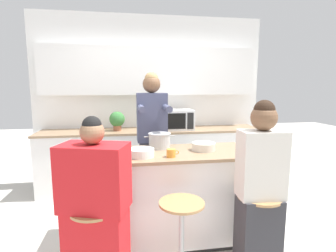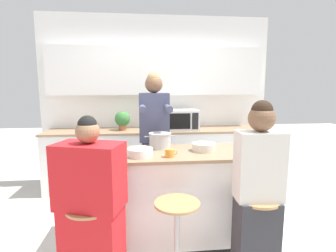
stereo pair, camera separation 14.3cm
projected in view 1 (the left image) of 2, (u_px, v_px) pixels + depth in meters
ground_plane at (169, 239)px, 2.74m from camera, size 16.00×16.00×0.00m
wall_back at (151, 89)px, 4.24m from camera, size 3.68×0.22×2.70m
back_counter at (154, 158)px, 4.11m from camera, size 3.41×0.61×0.92m
kitchen_island at (169, 196)px, 2.67m from camera, size 1.66×0.68×0.93m
bar_stool_leftmost at (96, 248)px, 1.99m from camera, size 0.38×0.38×0.68m
bar_stool_center at (181, 239)px, 2.10m from camera, size 0.38×0.38×0.68m
bar_stool_rightmost at (258, 231)px, 2.21m from camera, size 0.38×0.38×0.68m
person_cooking at (152, 145)px, 3.12m from camera, size 0.35×0.53×1.74m
person_wrapped_blanket at (96, 213)px, 1.94m from camera, size 0.55×0.42×1.37m
person_seated_near at (260, 195)px, 2.14m from camera, size 0.37×0.29×1.47m
cooking_pot at (159, 141)px, 2.75m from camera, size 0.32×0.24×0.16m
fruit_bowl at (204, 147)px, 2.66m from camera, size 0.24×0.24×0.08m
mixing_bowl_steel at (141, 153)px, 2.42m from camera, size 0.24×0.24×0.07m
coffee_cup_near at (112, 154)px, 2.32m from camera, size 0.11×0.07×0.10m
coffee_cup_far at (171, 153)px, 2.40m from camera, size 0.12×0.08×0.08m
juice_carton at (90, 149)px, 2.29m from camera, size 0.07×0.07×0.22m
microwave at (176, 120)px, 4.04m from camera, size 0.53×0.38×0.31m
potted_plant at (117, 120)px, 3.93m from camera, size 0.23×0.23×0.29m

